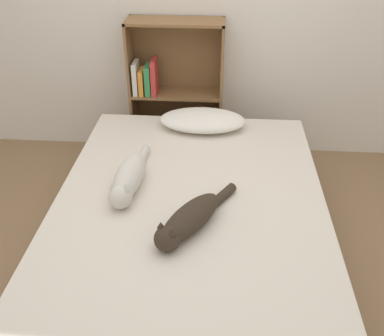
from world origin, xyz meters
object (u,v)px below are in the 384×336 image
cat_light (129,178)px  cat_dark (188,220)px  bookshelf (173,89)px  pillow (203,120)px  bed (190,230)px

cat_light → cat_dark: size_ratio=1.15×
cat_dark → bookshelf: bearing=-138.4°
cat_light → cat_dark: (0.36, -0.32, -0.01)m
cat_light → pillow: bearing=158.0°
bed → cat_light: 0.47m
bed → cat_light: bearing=169.9°
cat_light → cat_dark: bearing=52.4°
pillow → cat_light: 0.85m
pillow → cat_dark: cat_dark is taller
cat_light → bookshelf: (0.12, 1.18, 0.03)m
bed → pillow: bearing=88.2°
bed → cat_dark: cat_dark is taller
pillow → bookshelf: bookshelf is taller
pillow → cat_light: bearing=-116.1°
pillow → bookshelf: (-0.25, 0.42, 0.05)m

